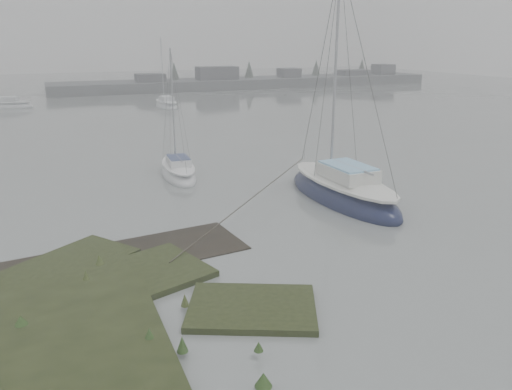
% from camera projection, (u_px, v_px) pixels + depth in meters
% --- Properties ---
extents(ground, '(160.00, 160.00, 0.00)m').
position_uv_depth(ground, '(104.00, 132.00, 40.52)').
color(ground, slate).
rests_on(ground, ground).
extents(far_shoreline, '(60.00, 8.00, 4.15)m').
position_uv_depth(far_shoreline, '(257.00, 81.00, 78.22)').
color(far_shoreline, '#4C4F51').
rests_on(far_shoreline, ground).
extents(sailboat_main, '(2.95, 8.13, 11.33)m').
position_uv_depth(sailboat_main, '(342.00, 192.00, 23.33)').
color(sailboat_main, '#101533').
rests_on(sailboat_main, ground).
extents(sailboat_white, '(2.02, 5.27, 7.31)m').
position_uv_depth(sailboat_white, '(178.00, 172.00, 27.40)').
color(sailboat_white, silver).
rests_on(sailboat_white, ground).
extents(sailboat_far_b, '(2.26, 5.77, 7.97)m').
position_uv_depth(sailboat_far_b, '(166.00, 105.00, 55.05)').
color(sailboat_far_b, silver).
rests_on(sailboat_far_b, ground).
extents(sailboat_far_c, '(5.87, 3.43, 7.87)m').
position_uv_depth(sailboat_far_c, '(7.00, 106.00, 54.35)').
color(sailboat_far_c, '#B8BEC2').
rests_on(sailboat_far_c, ground).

